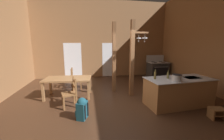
% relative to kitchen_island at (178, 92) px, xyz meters
% --- Properties ---
extents(ground_plane, '(8.69, 9.48, 0.10)m').
position_rel_kitchen_island_xyz_m(ground_plane, '(-1.98, 0.22, -0.50)').
color(ground_plane, '#422819').
extents(wall_back, '(8.69, 0.14, 4.51)m').
position_rel_kitchen_island_xyz_m(wall_back, '(-1.98, 4.63, 1.80)').
color(wall_back, '#93663F').
rests_on(wall_back, ground_plane).
extents(glazed_door_back_left, '(1.00, 0.01, 2.05)m').
position_rel_kitchen_island_xyz_m(glazed_door_back_left, '(-3.76, 4.55, 0.57)').
color(glazed_door_back_left, white).
rests_on(glazed_door_back_left, ground_plane).
extents(glazed_panel_back_right, '(0.84, 0.01, 2.05)m').
position_rel_kitchen_island_xyz_m(glazed_panel_back_right, '(-1.58, 4.55, 0.57)').
color(glazed_panel_back_right, white).
rests_on(glazed_panel_back_right, ground_plane).
extents(kitchen_island, '(2.22, 1.12, 0.91)m').
position_rel_kitchen_island_xyz_m(kitchen_island, '(0.00, 0.00, 0.00)').
color(kitchen_island, '#9E7044').
rests_on(kitchen_island, ground_plane).
extents(stove_range, '(1.15, 0.84, 1.32)m').
position_rel_kitchen_island_xyz_m(stove_range, '(1.21, 3.69, 0.03)').
color(stove_range, '#2F2F2F').
rests_on(stove_range, ground_plane).
extents(support_post_with_pot_rack, '(0.68, 0.20, 2.86)m').
position_rel_kitchen_island_xyz_m(support_post_with_pot_rack, '(-1.23, 1.09, 1.06)').
color(support_post_with_pot_rack, brown).
rests_on(support_post_with_pot_rack, ground_plane).
extents(support_post_center, '(0.14, 0.14, 2.86)m').
position_rel_kitchen_island_xyz_m(support_post_center, '(-1.83, 1.70, 0.98)').
color(support_post_center, brown).
rests_on(support_post_center, ground_plane).
extents(step_stool, '(0.41, 0.35, 0.30)m').
position_rel_kitchen_island_xyz_m(step_stool, '(0.50, -1.00, -0.28)').
color(step_stool, brown).
rests_on(step_stool, ground_plane).
extents(dining_table, '(1.77, 1.04, 0.74)m').
position_rel_kitchen_island_xyz_m(dining_table, '(-3.66, 1.39, 0.20)').
color(dining_table, '#9E7044').
rests_on(dining_table, ground_plane).
extents(ladderback_chair_near_window, '(0.45, 0.45, 0.95)m').
position_rel_kitchen_island_xyz_m(ladderback_chair_near_window, '(-3.48, 2.32, -0.00)').
color(ladderback_chair_near_window, brown).
rests_on(ladderback_chair_near_window, ground_plane).
extents(ladderback_chair_by_post, '(0.54, 0.54, 0.95)m').
position_rel_kitchen_island_xyz_m(ladderback_chair_by_post, '(-3.48, 0.50, -0.00)').
color(ladderback_chair_by_post, brown).
rests_on(ladderback_chair_by_post, ground_plane).
extents(backpack, '(0.37, 0.38, 0.60)m').
position_rel_kitchen_island_xyz_m(backpack, '(-3.10, -0.34, -0.14)').
color(backpack, '#194756').
rests_on(backpack, ground_plane).
extents(stockpot_on_counter, '(0.35, 0.29, 0.20)m').
position_rel_kitchen_island_xyz_m(stockpot_on_counter, '(-0.32, -0.30, 0.56)').
color(stockpot_on_counter, '#B7BABF').
rests_on(stockpot_on_counter, kitchen_island).
extents(mixing_bowl_on_counter, '(0.21, 0.21, 0.08)m').
position_rel_kitchen_island_xyz_m(mixing_bowl_on_counter, '(-0.12, -0.09, 0.49)').
color(mixing_bowl_on_counter, silver).
rests_on(mixing_bowl_on_counter, kitchen_island).
extents(bottle_tall_on_counter, '(0.07, 0.07, 0.31)m').
position_rel_kitchen_island_xyz_m(bottle_tall_on_counter, '(-0.83, 0.05, 0.58)').
color(bottle_tall_on_counter, brown).
rests_on(bottle_tall_on_counter, kitchen_island).
extents(bottle_short_on_counter, '(0.07, 0.07, 0.27)m').
position_rel_kitchen_island_xyz_m(bottle_short_on_counter, '(-0.38, 0.05, 0.56)').
color(bottle_short_on_counter, brown).
rests_on(bottle_short_on_counter, kitchen_island).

